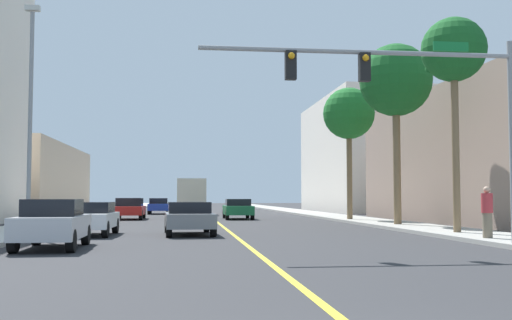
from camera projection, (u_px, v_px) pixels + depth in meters
name	position (u px, v px, depth m)	size (l,w,h in m)	color
ground	(210.00, 217.00, 46.49)	(192.00, 192.00, 0.00)	#2D2D30
sidewalk_left	(91.00, 216.00, 45.44)	(3.10, 168.00, 0.15)	beige
sidewalk_right	(324.00, 215.00, 47.54)	(3.10, 168.00, 0.15)	#9E9B93
lane_marking_center	(210.00, 216.00, 46.49)	(0.16, 144.00, 0.01)	yellow
building_left_far	(2.00, 180.00, 53.23)	(11.60, 22.68, 6.04)	tan
building_right_far	(385.00, 156.00, 64.11)	(14.04, 20.79, 11.68)	silver
traffic_signal_mast	(418.00, 93.00, 17.89)	(9.52, 0.36, 6.08)	gray
street_lamp	(30.00, 107.00, 23.40)	(0.56, 0.28, 8.84)	gray
palm_near	(454.00, 53.00, 23.96)	(2.56, 2.56, 8.49)	brown
palm_mid	(396.00, 82.00, 30.90)	(3.70, 3.70, 9.18)	brown
palm_far	(349.00, 115.00, 37.70)	(3.21, 3.21, 8.17)	brown
car_white	(90.00, 218.00, 23.90)	(1.90, 3.91, 1.32)	white
car_silver	(53.00, 223.00, 17.84)	(1.79, 3.91, 1.46)	#BCBCC1
car_red	(130.00, 208.00, 40.79)	(1.92, 4.36, 1.44)	red
car_blue	(159.00, 206.00, 53.43)	(1.84, 4.52, 1.39)	#1E389E
car_green	(238.00, 209.00, 41.30)	(1.91, 4.54, 1.37)	#196638
car_gray	(189.00, 217.00, 24.39)	(2.07, 4.32, 1.32)	slate
delivery_truck	(192.00, 196.00, 52.80)	(2.48, 7.20, 3.03)	red
pedestrian	(487.00, 212.00, 20.30)	(0.38, 0.38, 1.73)	#726651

